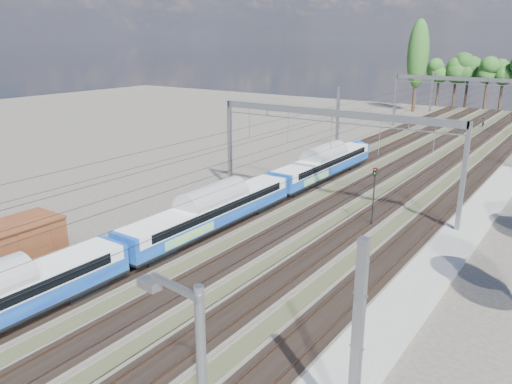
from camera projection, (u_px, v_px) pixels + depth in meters
The scene contains 8 objects.
ground at pixel (27, 378), 22.90m from camera, with size 220.00×220.00×0.00m, color #47423A.
track_bed at pixel (387, 172), 58.09m from camera, with size 21.00×130.00×0.34m.
platform at pixel (424, 280), 31.92m from camera, with size 3.00×70.00×0.30m, color gray.
catenary at pixel (416, 111), 62.08m from camera, with size 25.65×130.00×9.00m.
poplar at pixel (418, 54), 104.08m from camera, with size 4.40×4.40×19.04m.
emu_train at pixel (209, 207), 39.05m from camera, with size 2.67×56.64×3.91m.
worker at pixel (483, 122), 87.82m from camera, with size 0.65×0.42×1.77m, color black.
signal_near at pixel (374, 190), 40.48m from camera, with size 0.35×0.33×5.03m.
Camera 1 is at (19.75, -9.82, 14.88)m, focal length 35.00 mm.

